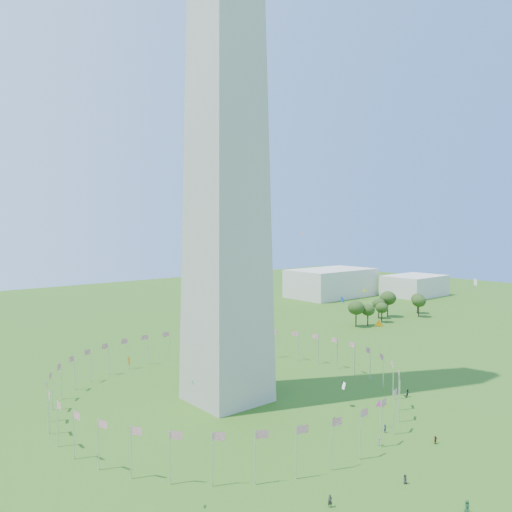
% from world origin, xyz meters
% --- Properties ---
extents(ground, '(600.00, 600.00, 0.00)m').
position_xyz_m(ground, '(0.00, 0.00, 0.00)').
color(ground, '#285213').
rests_on(ground, ground).
extents(washington_monument, '(16.80, 16.80, 169.00)m').
position_xyz_m(washington_monument, '(0.00, 50.00, 84.50)').
color(washington_monument, '#AFAB9B').
rests_on(washington_monument, ground).
extents(flag_ring, '(80.24, 80.24, 9.00)m').
position_xyz_m(flag_ring, '(-0.00, 50.00, 4.50)').
color(flag_ring, silver).
rests_on(flag_ring, ground).
extents(gov_building_east_a, '(50.00, 30.00, 16.00)m').
position_xyz_m(gov_building_east_a, '(150.00, 150.00, 8.00)').
color(gov_building_east_a, beige).
rests_on(gov_building_east_a, ground).
extents(gov_building_east_b, '(35.00, 25.00, 12.00)m').
position_xyz_m(gov_building_east_b, '(190.00, 120.00, 6.00)').
color(gov_building_east_b, beige).
rests_on(gov_building_east_b, ground).
extents(crowd, '(102.66, 63.62, 1.99)m').
position_xyz_m(crowd, '(3.26, -0.02, 0.86)').
color(crowd, '#5C1515').
rests_on(crowd, ground).
extents(kites_aloft, '(108.67, 73.11, 35.80)m').
position_xyz_m(kites_aloft, '(9.53, 26.13, 16.97)').
color(kites_aloft, orange).
rests_on(kites_aloft, ground).
extents(tree_line_east, '(53.54, 15.86, 11.58)m').
position_xyz_m(tree_line_east, '(114.35, 85.55, 4.99)').
color(tree_line_east, '#32511B').
rests_on(tree_line_east, ground).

